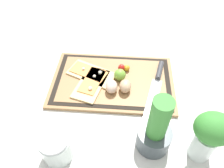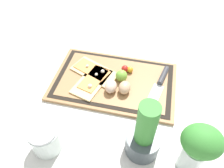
% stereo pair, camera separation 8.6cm
% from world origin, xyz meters
% --- Properties ---
extents(ground_plane, '(6.00, 6.00, 0.00)m').
position_xyz_m(ground_plane, '(0.00, 0.00, 0.00)').
color(ground_plane, silver).
extents(cutting_board, '(0.50, 0.32, 0.02)m').
position_xyz_m(cutting_board, '(0.00, 0.00, 0.01)').
color(cutting_board, '#997047').
rests_on(cutting_board, ground_plane).
extents(pizza_slice_near, '(0.22, 0.17, 0.02)m').
position_xyz_m(pizza_slice_near, '(0.09, -0.03, 0.02)').
color(pizza_slice_near, '#DBBC7F').
rests_on(pizza_slice_near, cutting_board).
extents(pizza_slice_far, '(0.14, 0.20, 0.02)m').
position_xyz_m(pizza_slice_far, '(0.08, 0.03, 0.02)').
color(pizza_slice_far, '#DBBC7F').
rests_on(pizza_slice_far, cutting_board).
extents(knife, '(0.10, 0.31, 0.02)m').
position_xyz_m(knife, '(-0.18, -0.01, 0.02)').
color(knife, silver).
rests_on(knife, cutting_board).
extents(egg_brown, '(0.05, 0.06, 0.05)m').
position_xyz_m(egg_brown, '(-0.05, 0.05, 0.04)').
color(egg_brown, tan).
rests_on(egg_brown, cutting_board).
extents(egg_pink, '(0.05, 0.06, 0.05)m').
position_xyz_m(egg_pink, '(-0.00, 0.06, 0.04)').
color(egg_pink, beige).
rests_on(egg_pink, cutting_board).
extents(lime, '(0.05, 0.05, 0.05)m').
position_xyz_m(lime, '(-0.03, -0.01, 0.04)').
color(lime, '#70A838').
rests_on(lime, cutting_board).
extents(cherry_tomato_red, '(0.03, 0.03, 0.03)m').
position_xyz_m(cherry_tomato_red, '(-0.03, -0.06, 0.03)').
color(cherry_tomato_red, red).
rests_on(cherry_tomato_red, cutting_board).
extents(cherry_tomato_yellow, '(0.03, 0.03, 0.03)m').
position_xyz_m(cherry_tomato_yellow, '(-0.06, -0.06, 0.03)').
color(cherry_tomato_yellow, gold).
rests_on(cherry_tomato_yellow, cutting_board).
extents(herb_pot, '(0.11, 0.11, 0.23)m').
position_xyz_m(herb_pot, '(-0.15, 0.27, 0.08)').
color(herb_pot, '#3D474C').
rests_on(herb_pot, ground_plane).
extents(sauce_jar, '(0.10, 0.10, 0.10)m').
position_xyz_m(sauce_jar, '(0.15, 0.33, 0.04)').
color(sauce_jar, silver).
rests_on(sauce_jar, ground_plane).
extents(herb_glass, '(0.11, 0.10, 0.20)m').
position_xyz_m(herb_glass, '(-0.30, 0.29, 0.12)').
color(herb_glass, silver).
rests_on(herb_glass, ground_plane).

